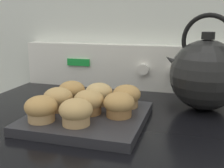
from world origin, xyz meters
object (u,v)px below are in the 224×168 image
Objects in this scene: muffin_r1_c0 at (58,99)px; muffin_r1_c1 at (89,102)px; muffin_pan at (88,117)px; muffin_r2_c2 at (127,96)px; muffin_r0_c1 at (76,112)px; muffin_r1_c2 at (119,105)px; muffin_r2_c0 at (72,92)px; tea_kettle at (205,74)px; muffin_r0_c0 at (41,109)px; muffin_r2_c1 at (99,94)px.

muffin_r1_c1 is at bearing -1.33° from muffin_r1_c0.
muffin_pan is 0.12m from muffin_r2_c2.
muffin_r1_c2 is at bearing 45.98° from muffin_r0_c1.
tea_kettle is at bearing 16.90° from muffin_r2_c0.
muffin_r0_c1 and muffin_r1_c0 have the same top height.
muffin_r0_c0 and muffin_r0_c1 have the same top height.
muffin_r1_c2 is at bearing -136.19° from tea_kettle.
muffin_r1_c0 is 1.00× the size of muffin_r2_c0.
muffin_r1_c0 is at bearing -154.33° from muffin_r2_c2.
muffin_r0_c1 is 0.28× the size of tea_kettle.
muffin_r0_c1 is 0.18m from muffin_r2_c0.
muffin_r0_c0 is 1.00× the size of muffin_r1_c0.
muffin_r1_c0 and muffin_r2_c2 have the same top height.
muffin_r0_c0 and muffin_r2_c1 have the same top height.
muffin_r0_c0 is at bearing -153.54° from muffin_r1_c2.
muffin_r2_c2 is (0.08, 0.08, 0.00)m from muffin_r1_c1.
muffin_r1_c0 is (-0.09, 0.08, 0.00)m from muffin_r0_c1.
muffin_r2_c0 is at bearing -163.10° from tea_kettle.
muffin_r0_c1 is 1.00× the size of muffin_r1_c1.
muffin_r0_c0 is 0.23m from muffin_r2_c2.
tea_kettle is at bearing 34.62° from muffin_r1_c1.
muffin_r0_c0 is 0.08m from muffin_r1_c0.
muffin_r0_c0 is at bearing -90.52° from muffin_r1_c0.
muffin_r2_c1 is (0.00, 0.08, 0.04)m from muffin_pan.
muffin_r2_c2 is at bearing 45.32° from muffin_pan.
muffin_r2_c0 is (0.00, 0.08, 0.00)m from muffin_r1_c0.
muffin_r0_c1 is at bearing -135.56° from tea_kettle.
muffin_r1_c1 is 0.08m from muffin_r2_c1.
muffin_r2_c0 is 1.00× the size of muffin_r2_c1.
tea_kettle is at bearing 44.44° from muffin_r0_c1.
muffin_r1_c1 is 0.34m from tea_kettle.
muffin_r2_c1 reaches higher than muffin_pan.
muffin_r2_c2 is (0.16, -0.00, 0.00)m from muffin_r2_c0.
muffin_r1_c1 is 1.00× the size of muffin_r1_c2.
muffin_r2_c2 is (0.08, 0.16, 0.00)m from muffin_r0_c1.
muffin_pan is at bearing -90.91° from muffin_r2_c1.
muffin_r0_c0 is 0.09m from muffin_r0_c1.
muffin_r0_c1 is at bearing -89.77° from muffin_r1_c1.
tea_kettle is (0.27, 0.11, 0.05)m from muffin_r2_c1.
muffin_r2_c1 is at bearing 89.09° from muffin_pan.
tea_kettle is at bearing 43.81° from muffin_r1_c2.
muffin_r0_c1 and muffin_r1_c2 have the same top height.
muffin_r2_c1 is at bearing -158.37° from tea_kettle.
muffin_r0_c0 is 1.00× the size of muffin_r2_c2.
muffin_r1_c2 and muffin_r2_c0 have the same top height.
muffin_r2_c2 is (-0.00, 0.08, 0.00)m from muffin_r1_c2.
muffin_r1_c0 is 0.41m from tea_kettle.
muffin_r0_c0 is 1.00× the size of muffin_r2_c0.
muffin_r2_c0 is at bearing 135.60° from muffin_r1_c1.
muffin_r1_c0 is at bearing 178.31° from muffin_pan.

